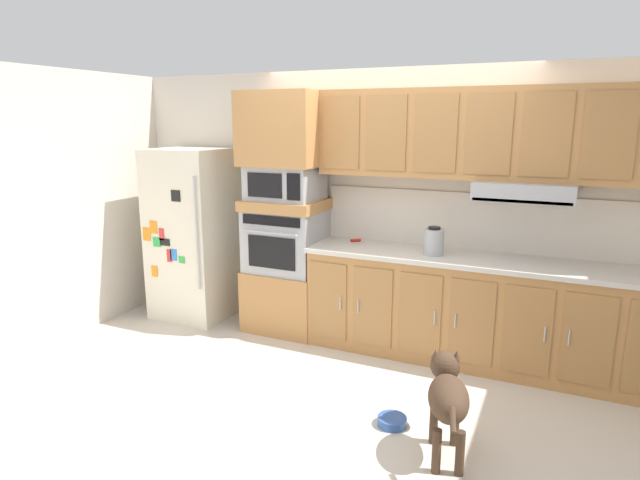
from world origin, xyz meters
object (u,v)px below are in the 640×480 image
microwave (285,183)px  screwdriver (356,240)px  built_in_oven (286,240)px  dog_food_bowl (392,421)px  electric_kettle (434,241)px  dog (447,394)px  refrigerator (193,234)px

microwave → screwdriver: microwave is taller
built_in_oven → dog_food_bowl: 2.14m
microwave → electric_kettle: size_ratio=2.68×
built_in_oven → dog: bearing=-37.0°
built_in_oven → microwave: 0.56m
refrigerator → dog: refrigerator is taller
electric_kettle → dog_food_bowl: (0.04, -1.22, -1.00)m
refrigerator → electric_kettle: bearing=0.5°
refrigerator → dog_food_bowl: size_ratio=8.80×
microwave → dog: bearing=-37.0°
refrigerator → dog_food_bowl: refrigerator is taller
built_in_oven → dog: built_in_oven is taller
built_in_oven → microwave: size_ratio=1.09×
dog_food_bowl → dog: bearing=-20.7°
electric_kettle → dog_food_bowl: size_ratio=1.20×
built_in_oven → screwdriver: 0.69m
refrigerator → microwave: size_ratio=2.73×
screwdriver → dog: bearing=-52.1°
dog → refrigerator: bearing=49.4°
electric_kettle → refrigerator: bearing=-179.5°
built_in_oven → dog: (1.88, -1.41, -0.51)m
screwdriver → microwave: bearing=-169.1°
microwave → electric_kettle: bearing=-1.9°
refrigerator → dog: size_ratio=2.24×
built_in_oven → electric_kettle: (1.45, -0.05, 0.13)m
microwave → dog: size_ratio=0.82×
refrigerator → microwave: bearing=3.6°
screwdriver → dog_food_bowl: 1.85m
screwdriver → dog_food_bowl: size_ratio=0.84×
dog → dog_food_bowl: bearing=53.3°
refrigerator → microwave: 1.21m
screwdriver → dog_food_bowl: screwdriver is taller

